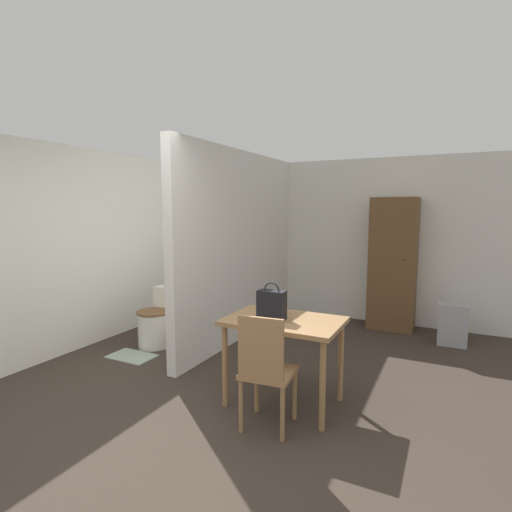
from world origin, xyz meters
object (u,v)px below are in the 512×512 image
Objects in this scene: dining_table at (284,330)px; toilet at (156,323)px; space_heater at (453,325)px; wooden_cabinet at (393,264)px; wooden_chair at (266,368)px; handbag at (272,304)px.

dining_table reaches higher than toilet.
dining_table is at bearing -119.51° from space_heater.
wooden_cabinet is at bearing 79.21° from dining_table.
wooden_chair is at bearing -84.86° from dining_table.
dining_table is 0.53× the size of wooden_cabinet.
wooden_chair is at bearing -71.50° from handbag.
toilet is at bearing -140.55° from wooden_cabinet.
handbag is (-0.14, 0.42, 0.40)m from wooden_chair.
space_heater is at bearing 59.97° from wooden_chair.
toilet is 2.20× the size of handbag.
handbag is at bearing -120.78° from space_heater.
handbag is 2.93m from wooden_cabinet.
dining_table is 2.78m from space_heater.
wooden_cabinet is (0.49, 3.28, 0.44)m from wooden_chair.
wooden_cabinet reaches higher than toilet.
dining_table is at bearing 25.70° from handbag.
toilet is (-2.09, 1.16, -0.22)m from wooden_chair.
space_heater is (1.45, 2.44, -0.65)m from handbag.
wooden_cabinet is at bearing 77.48° from handbag.
wooden_cabinet is 1.15m from space_heater.
space_heater is at bearing 59.22° from handbag.
wooden_cabinet reaches higher than wooden_chair.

